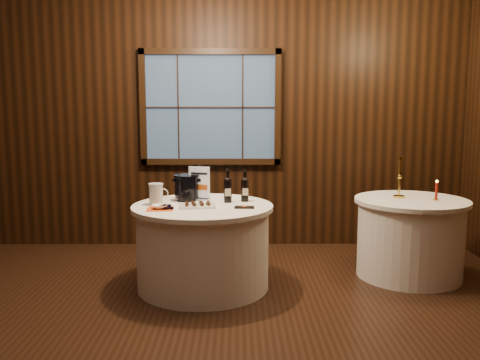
{
  "coord_description": "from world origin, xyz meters",
  "views": [
    {
      "loc": [
        0.32,
        -3.52,
        1.63
      ],
      "look_at": [
        0.34,
        0.9,
        1.01
      ],
      "focal_mm": 38.0,
      "sensor_mm": 36.0,
      "label": 1
    }
  ],
  "objects_px": {
    "ice_bucket": "(187,187)",
    "brass_candlestick": "(399,183)",
    "port_bottle_left": "(228,188)",
    "glass_pitcher": "(156,194)",
    "port_bottle_right": "(245,188)",
    "cracker_bowl": "(160,207)",
    "red_candle": "(436,192)",
    "chocolate_box": "(244,207)",
    "sign_stand": "(200,188)",
    "grape_bunch": "(167,207)",
    "side_table": "(410,237)",
    "main_table": "(203,246)",
    "chocolate_plate": "(197,205)"
  },
  "relations": [
    {
      "from": "cracker_bowl",
      "to": "port_bottle_right",
      "type": "bearing_deg",
      "value": 26.39
    },
    {
      "from": "port_bottle_right",
      "to": "cracker_bowl",
      "type": "relative_size",
      "value": 2.13
    },
    {
      "from": "cracker_bowl",
      "to": "brass_candlestick",
      "type": "relative_size",
      "value": 0.35
    },
    {
      "from": "port_bottle_right",
      "to": "ice_bucket",
      "type": "bearing_deg",
      "value": 165.67
    },
    {
      "from": "port_bottle_left",
      "to": "ice_bucket",
      "type": "relative_size",
      "value": 1.27
    },
    {
      "from": "port_bottle_left",
      "to": "chocolate_plate",
      "type": "height_order",
      "value": "port_bottle_left"
    },
    {
      "from": "chocolate_box",
      "to": "main_table",
      "type": "bearing_deg",
      "value": 162.49
    },
    {
      "from": "ice_bucket",
      "to": "brass_candlestick",
      "type": "distance_m",
      "value": 2.07
    },
    {
      "from": "ice_bucket",
      "to": "cracker_bowl",
      "type": "xyz_separation_m",
      "value": [
        -0.19,
        -0.42,
        -0.11
      ]
    },
    {
      "from": "grape_bunch",
      "to": "cracker_bowl",
      "type": "xyz_separation_m",
      "value": [
        -0.06,
        0.01,
        -0.0
      ]
    },
    {
      "from": "sign_stand",
      "to": "grape_bunch",
      "type": "relative_size",
      "value": 1.77
    },
    {
      "from": "port_bottle_left",
      "to": "brass_candlestick",
      "type": "distance_m",
      "value": 1.69
    },
    {
      "from": "brass_candlestick",
      "to": "port_bottle_left",
      "type": "bearing_deg",
      "value": -171.7
    },
    {
      "from": "port_bottle_right",
      "to": "cracker_bowl",
      "type": "xyz_separation_m",
      "value": [
        -0.74,
        -0.37,
        -0.11
      ]
    },
    {
      "from": "side_table",
      "to": "cracker_bowl",
      "type": "relative_size",
      "value": 7.69
    },
    {
      "from": "ice_bucket",
      "to": "red_candle",
      "type": "relative_size",
      "value": 1.25
    },
    {
      "from": "sign_stand",
      "to": "cracker_bowl",
      "type": "height_order",
      "value": "sign_stand"
    },
    {
      "from": "glass_pitcher",
      "to": "brass_candlestick",
      "type": "xyz_separation_m",
      "value": [
        2.32,
        0.35,
        0.05
      ]
    },
    {
      "from": "grape_bunch",
      "to": "brass_candlestick",
      "type": "distance_m",
      "value": 2.27
    },
    {
      "from": "port_bottle_right",
      "to": "chocolate_box",
      "type": "bearing_deg",
      "value": -100.68
    },
    {
      "from": "port_bottle_left",
      "to": "glass_pitcher",
      "type": "relative_size",
      "value": 1.61
    },
    {
      "from": "port_bottle_right",
      "to": "ice_bucket",
      "type": "height_order",
      "value": "port_bottle_right"
    },
    {
      "from": "glass_pitcher",
      "to": "brass_candlestick",
      "type": "distance_m",
      "value": 2.35
    },
    {
      "from": "cracker_bowl",
      "to": "grape_bunch",
      "type": "bearing_deg",
      "value": -11.99
    },
    {
      "from": "chocolate_box",
      "to": "brass_candlestick",
      "type": "relative_size",
      "value": 0.43
    },
    {
      "from": "brass_candlestick",
      "to": "red_candle",
      "type": "bearing_deg",
      "value": -27.12
    },
    {
      "from": "chocolate_box",
      "to": "brass_candlestick",
      "type": "bearing_deg",
      "value": 22.52
    },
    {
      "from": "ice_bucket",
      "to": "red_candle",
      "type": "bearing_deg",
      "value": -0.21
    },
    {
      "from": "side_table",
      "to": "grape_bunch",
      "type": "bearing_deg",
      "value": -167.65
    },
    {
      "from": "port_bottle_left",
      "to": "port_bottle_right",
      "type": "xyz_separation_m",
      "value": [
        0.16,
        0.05,
        -0.01
      ]
    },
    {
      "from": "chocolate_plate",
      "to": "side_table",
      "type": "bearing_deg",
      "value": 11.18
    },
    {
      "from": "grape_bunch",
      "to": "side_table",
      "type": "bearing_deg",
      "value": 12.35
    },
    {
      "from": "grape_bunch",
      "to": "ice_bucket",
      "type": "bearing_deg",
      "value": 73.35
    },
    {
      "from": "chocolate_box",
      "to": "sign_stand",
      "type": "bearing_deg",
      "value": 141.02
    },
    {
      "from": "grape_bunch",
      "to": "red_candle",
      "type": "relative_size",
      "value": 0.96
    },
    {
      "from": "port_bottle_left",
      "to": "red_candle",
      "type": "distance_m",
      "value": 1.98
    },
    {
      "from": "chocolate_plate",
      "to": "cracker_bowl",
      "type": "height_order",
      "value": "chocolate_plate"
    },
    {
      "from": "cracker_bowl",
      "to": "port_bottle_left",
      "type": "bearing_deg",
      "value": 28.72
    },
    {
      "from": "main_table",
      "to": "brass_candlestick",
      "type": "xyz_separation_m",
      "value": [
        1.9,
        0.37,
        0.53
      ]
    },
    {
      "from": "chocolate_plate",
      "to": "chocolate_box",
      "type": "height_order",
      "value": "chocolate_plate"
    },
    {
      "from": "chocolate_plate",
      "to": "port_bottle_right",
      "type": "bearing_deg",
      "value": 33.5
    },
    {
      "from": "port_bottle_right",
      "to": "brass_candlestick",
      "type": "bearing_deg",
      "value": -1.98
    },
    {
      "from": "main_table",
      "to": "grape_bunch",
      "type": "relative_size",
      "value": 6.78
    },
    {
      "from": "port_bottle_left",
      "to": "chocolate_plate",
      "type": "relative_size",
      "value": 0.9
    },
    {
      "from": "main_table",
      "to": "glass_pitcher",
      "type": "xyz_separation_m",
      "value": [
        -0.42,
        0.02,
        0.48
      ]
    },
    {
      "from": "grape_bunch",
      "to": "port_bottle_right",
      "type": "bearing_deg",
      "value": 29.25
    },
    {
      "from": "chocolate_box",
      "to": "cracker_bowl",
      "type": "xyz_separation_m",
      "value": [
        -0.73,
        -0.04,
        0.01
      ]
    },
    {
      "from": "grape_bunch",
      "to": "red_candle",
      "type": "distance_m",
      "value": 2.53
    },
    {
      "from": "port_bottle_right",
      "to": "glass_pitcher",
      "type": "relative_size",
      "value": 1.55
    },
    {
      "from": "grape_bunch",
      "to": "red_candle",
      "type": "xyz_separation_m",
      "value": [
        2.5,
        0.42,
        0.06
      ]
    }
  ]
}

